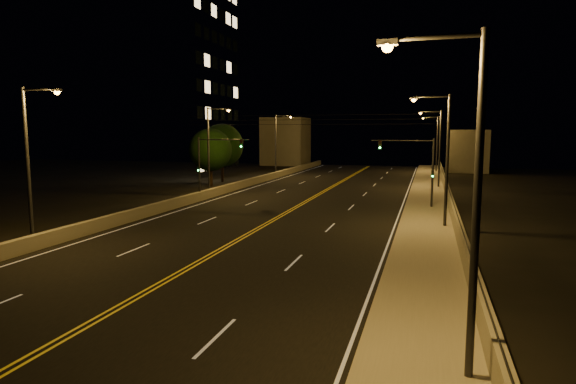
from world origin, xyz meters
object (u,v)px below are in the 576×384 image
(traffic_signal_right, at_px, (420,164))
(streetlight_3, at_px, (435,140))
(traffic_signal_left, at_px, (209,161))
(tree_0, at_px, (211,150))
(streetlight_6, at_px, (278,141))
(streetlight_5, at_px, (211,145))
(streetlight_4, at_px, (31,156))
(streetlight_1, at_px, (443,152))
(streetlight_2, at_px, (437,144))
(streetlight_0, at_px, (465,186))
(building_tower, at_px, (143,79))
(tree_1, at_px, (222,145))

(traffic_signal_right, bearing_deg, streetlight_3, 87.62)
(traffic_signal_left, distance_m, tree_0, 12.19)
(streetlight_6, xyz_separation_m, tree_0, (-3.96, -13.50, -0.80))
(streetlight_5, bearing_deg, streetlight_4, -90.00)
(streetlight_1, distance_m, streetlight_2, 23.42)
(streetlight_1, relative_size, tree_0, 1.29)
(streetlight_0, relative_size, tree_0, 1.29)
(streetlight_1, distance_m, streetlight_5, 24.05)
(streetlight_3, relative_size, traffic_signal_left, 1.49)
(streetlight_5, bearing_deg, building_tower, 135.83)
(traffic_signal_left, height_order, tree_0, tree_0)
(traffic_signal_left, height_order, building_tower, building_tower)
(streetlight_4, relative_size, streetlight_5, 1.00)
(streetlight_4, bearing_deg, tree_1, 97.51)
(building_tower, bearing_deg, streetlight_5, -44.17)
(streetlight_1, relative_size, streetlight_3, 1.00)
(streetlight_1, xyz_separation_m, tree_0, (-25.38, 19.11, -0.80))
(streetlight_2, bearing_deg, tree_0, -170.37)
(streetlight_0, xyz_separation_m, streetlight_5, (-21.42, 31.15, 0.00))
(streetlight_5, bearing_deg, traffic_signal_right, -8.24)
(building_tower, distance_m, tree_1, 18.78)
(streetlight_4, xyz_separation_m, tree_1, (-4.65, 35.27, -0.42))
(streetlight_0, bearing_deg, streetlight_5, 124.51)
(streetlight_1, height_order, traffic_signal_left, streetlight_1)
(tree_1, bearing_deg, streetlight_0, -59.41)
(streetlight_6, xyz_separation_m, tree_1, (-4.65, -8.74, -0.42))
(streetlight_5, distance_m, tree_1, 13.77)
(traffic_signal_right, bearing_deg, streetlight_6, 128.98)
(streetlight_3, xyz_separation_m, traffic_signal_left, (-20.28, -36.95, -1.34))
(streetlight_6, bearing_deg, traffic_signal_right, -51.02)
(streetlight_0, height_order, streetlight_5, same)
(traffic_signal_left, relative_size, building_tower, 0.20)
(streetlight_6, bearing_deg, streetlight_1, -56.70)
(tree_1, bearing_deg, building_tower, 157.60)
(streetlight_3, xyz_separation_m, building_tower, (-41.15, -14.91, 8.89))
(streetlight_1, bearing_deg, streetlight_2, 90.00)
(traffic_signal_right, xyz_separation_m, tree_1, (-24.53, 15.83, 0.92))
(streetlight_5, height_order, streetlight_6, same)
(streetlight_3, height_order, streetlight_5, same)
(streetlight_4, relative_size, traffic_signal_right, 1.49)
(streetlight_0, xyz_separation_m, traffic_signal_right, (-1.54, 28.27, -1.34))
(streetlight_6, xyz_separation_m, traffic_signal_left, (1.14, -24.57, -1.34))
(streetlight_0, height_order, traffic_signal_right, streetlight_0)
(streetlight_2, bearing_deg, building_tower, 170.79)
(traffic_signal_left, height_order, tree_1, tree_1)
(building_tower, relative_size, tree_1, 3.94)
(streetlight_3, height_order, streetlight_4, same)
(streetlight_2, xyz_separation_m, building_tower, (-41.15, 6.68, 8.89))
(streetlight_6, height_order, traffic_signal_right, streetlight_6)
(streetlight_3, bearing_deg, tree_0, -134.43)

